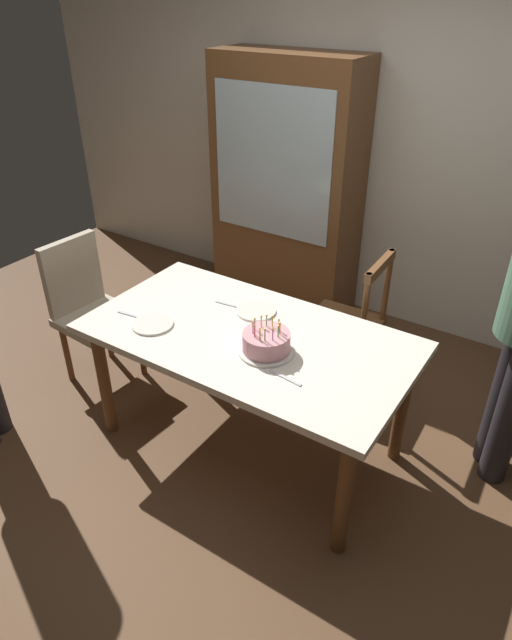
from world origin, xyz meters
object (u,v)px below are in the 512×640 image
(plate_near_celebrant, at_px, (153,324))
(plate_far_side, at_px, (256,311))
(dining_table, at_px, (248,348))
(chair_spindle_back, at_px, (346,326))
(china_cabinet, at_px, (286,189))
(birthday_cake, at_px, (266,343))
(chair_upholstered, at_px, (88,304))

(plate_near_celebrant, relative_size, plate_far_side, 1.00)
(plate_far_side, bearing_deg, plate_near_celebrant, -132.85)
(dining_table, distance_m, plate_far_side, 0.24)
(plate_far_side, distance_m, chair_spindle_back, 0.71)
(dining_table, relative_size, china_cabinet, 0.89)
(plate_near_celebrant, height_order, china_cabinet, china_cabinet)
(birthday_cake, distance_m, chair_spindle_back, 0.93)
(chair_upholstered, distance_m, china_cabinet, 1.70)
(birthday_cake, distance_m, plate_far_side, 0.38)
(plate_near_celebrant, xyz_separation_m, chair_upholstered, (-0.77, 0.21, -0.23))
(plate_far_side, relative_size, china_cabinet, 0.12)
(dining_table, bearing_deg, plate_far_side, 112.41)
(plate_far_side, bearing_deg, chair_upholstered, -170.03)
(dining_table, height_order, chair_spindle_back, chair_spindle_back)
(plate_far_side, relative_size, chair_upholstered, 0.23)
(dining_table, xyz_separation_m, chair_upholstered, (-1.24, 0.00, -0.13))
(plate_far_side, xyz_separation_m, chair_upholstered, (-1.15, -0.20, -0.23))
(plate_near_celebrant, xyz_separation_m, china_cabinet, (-0.23, 1.76, 0.19))
(birthday_cake, xyz_separation_m, chair_spindle_back, (0.05, 0.86, -0.35))
(birthday_cake, height_order, chair_spindle_back, chair_spindle_back)
(chair_upholstered, bearing_deg, birthday_cake, -3.50)
(plate_far_side, bearing_deg, birthday_cake, -49.24)
(dining_table, distance_m, chair_upholstered, 1.24)
(birthday_cake, distance_m, chair_upholstered, 1.43)
(dining_table, xyz_separation_m, plate_near_celebrant, (-0.47, -0.21, 0.10))
(dining_table, height_order, plate_far_side, plate_far_side)
(birthday_cake, bearing_deg, china_cabinet, 117.62)
(plate_near_celebrant, relative_size, chair_spindle_back, 0.23)
(plate_far_side, xyz_separation_m, china_cabinet, (-0.61, 1.35, 0.19))
(plate_near_celebrant, xyz_separation_m, plate_far_side, (0.38, 0.41, 0.00))
(dining_table, xyz_separation_m, plate_far_side, (-0.08, 0.21, 0.10))
(birthday_cake, xyz_separation_m, plate_near_celebrant, (-0.63, -0.12, -0.05))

